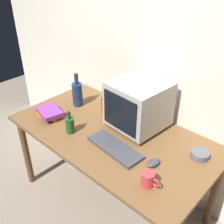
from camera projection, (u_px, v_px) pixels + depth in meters
name	position (u px, v px, depth m)	size (l,w,h in m)	color
ground_plane	(112.00, 199.00, 2.38)	(6.00, 6.00, 0.00)	gray
back_wall	(155.00, 50.00, 2.02)	(4.00, 0.08, 2.50)	silver
desk	(112.00, 141.00, 2.04)	(1.56, 0.84, 0.73)	brown
crt_monitor	(138.00, 105.00, 1.97)	(0.41, 0.41, 0.37)	#B2AD9E
keyboard	(115.00, 148.00, 1.83)	(0.42, 0.15, 0.02)	#3F3F47
computer_mouse	(153.00, 163.00, 1.69)	(0.06, 0.10, 0.04)	#3F3F47
bottle_tall	(77.00, 93.00, 2.29)	(0.09, 0.09, 0.30)	navy
bottle_short	(70.00, 125.00, 1.97)	(0.07, 0.07, 0.18)	#1E4C23
book_stack	(50.00, 112.00, 2.17)	(0.25, 0.20, 0.07)	orange
mug	(148.00, 179.00, 1.53)	(0.12, 0.08, 0.09)	#CC383D
cd_spindle	(200.00, 155.00, 1.75)	(0.12, 0.12, 0.04)	#595B66
metal_canister	(107.00, 105.00, 2.19)	(0.09, 0.09, 0.15)	#A51E19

